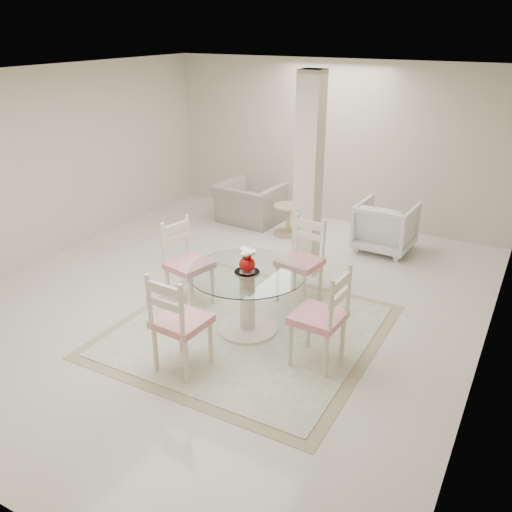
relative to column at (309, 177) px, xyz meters
The scene contains 13 objects.
ground 1.94m from the column, 111.04° to the right, with size 7.00×7.00×0.00m, color silver.
room_shell 1.48m from the column, 111.04° to the right, with size 6.02×7.02×2.71m.
column is the anchor object (origin of this frame).
area_rug 2.28m from the column, 86.70° to the right, with size 2.84×2.84×0.02m.
dining_table 2.08m from the column, 86.70° to the right, with size 1.29×1.29×0.75m.
red_vase 1.90m from the column, 86.60° to the right, with size 0.20×0.19×0.27m.
dining_chair_east 2.44m from the column, 61.58° to the right, with size 0.51×0.51×1.20m.
dining_chair_north 1.16m from the column, 68.62° to the right, with size 0.53×0.53×1.17m.
dining_chair_west 1.98m from the column, 119.07° to the right, with size 0.56×0.56×1.18m.
dining_chair_south 2.93m from the column, 92.20° to the right, with size 0.51×0.51×1.19m.
recliner_taupe 2.38m from the column, 140.91° to the left, with size 1.06×0.92×0.69m, color #A29586.
armchair_white 1.75m from the column, 58.46° to the left, with size 0.81×0.83×0.76m, color white.
side_table 1.79m from the column, 125.67° to the left, with size 0.48×0.48×0.50m.
Camera 1 is at (3.25, -5.14, 3.23)m, focal length 38.00 mm.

